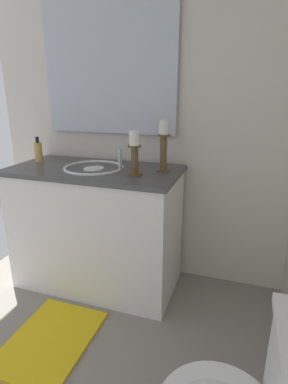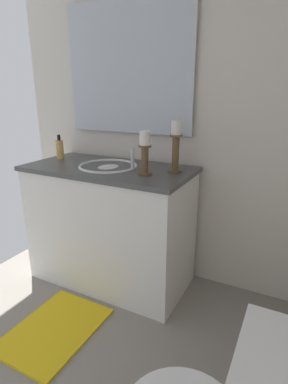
{
  "view_description": "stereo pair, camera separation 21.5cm",
  "coord_description": "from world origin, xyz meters",
  "px_view_note": "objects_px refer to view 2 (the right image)",
  "views": [
    {
      "loc": [
        0.85,
        0.76,
        1.35
      ],
      "look_at": [
        -0.49,
        0.31,
        0.89
      ],
      "focal_mm": 28.75,
      "sensor_mm": 36.0,
      "label": 1
    },
    {
      "loc": [
        0.77,
        0.96,
        1.35
      ],
      "look_at": [
        -0.49,
        0.31,
        0.89
      ],
      "focal_mm": 28.75,
      "sensor_mm": 36.0,
      "label": 2
    }
  ],
  "objects_px": {
    "sink_basin": "(109,172)",
    "candle_holder_tall": "(176,145)",
    "candle_holder_short": "(145,152)",
    "soap_bottle": "(60,149)",
    "bath_mat": "(55,329)",
    "mirror": "(127,68)",
    "vanity_cabinet": "(110,225)"
  },
  "relations": [
    {
      "from": "vanity_cabinet",
      "to": "candle_holder_short",
      "type": "relative_size",
      "value": 4.31
    },
    {
      "from": "mirror",
      "to": "soap_bottle",
      "type": "bearing_deg",
      "value": -64.12
    },
    {
      "from": "soap_bottle",
      "to": "bath_mat",
      "type": "xyz_separation_m",
      "value": [
        0.68,
        0.47,
        -0.93
      ]
    },
    {
      "from": "mirror",
      "to": "candle_holder_tall",
      "type": "xyz_separation_m",
      "value": [
        0.21,
        0.46,
        -0.47
      ]
    },
    {
      "from": "vanity_cabinet",
      "to": "mirror",
      "type": "xyz_separation_m",
      "value": [
        -0.28,
        0.0,
        1.07
      ]
    },
    {
      "from": "candle_holder_short",
      "to": "soap_bottle",
      "type": "height_order",
      "value": "candle_holder_short"
    },
    {
      "from": "mirror",
      "to": "soap_bottle",
      "type": "xyz_separation_m",
      "value": [
        0.23,
        -0.47,
        -0.56
      ]
    },
    {
      "from": "mirror",
      "to": "candle_holder_tall",
      "type": "bearing_deg",
      "value": 65.5
    },
    {
      "from": "soap_bottle",
      "to": "candle_holder_short",
      "type": "bearing_deg",
      "value": 80.91
    },
    {
      "from": "sink_basin",
      "to": "candle_holder_tall",
      "type": "bearing_deg",
      "value": 98.9
    },
    {
      "from": "mirror",
      "to": "vanity_cabinet",
      "type": "bearing_deg",
      "value": -0.01
    },
    {
      "from": "vanity_cabinet",
      "to": "soap_bottle",
      "type": "bearing_deg",
      "value": -96.5
    },
    {
      "from": "candle_holder_tall",
      "to": "bath_mat",
      "type": "xyz_separation_m",
      "value": [
        0.7,
        -0.46,
        -1.03
      ]
    },
    {
      "from": "sink_basin",
      "to": "soap_bottle",
      "type": "xyz_separation_m",
      "value": [
        -0.05,
        -0.47,
        0.11
      ]
    },
    {
      "from": "sink_basin",
      "to": "candle_holder_short",
      "type": "distance_m",
      "value": 0.37
    },
    {
      "from": "mirror",
      "to": "bath_mat",
      "type": "bearing_deg",
      "value": -0.0
    },
    {
      "from": "sink_basin",
      "to": "candle_holder_tall",
      "type": "distance_m",
      "value": 0.51
    },
    {
      "from": "bath_mat",
      "to": "candle_holder_tall",
      "type": "bearing_deg",
      "value": 146.7
    },
    {
      "from": "candle_holder_short",
      "to": "bath_mat",
      "type": "bearing_deg",
      "value": -29.82
    },
    {
      "from": "soap_bottle",
      "to": "bath_mat",
      "type": "height_order",
      "value": "soap_bottle"
    },
    {
      "from": "candle_holder_short",
      "to": "soap_bottle",
      "type": "relative_size",
      "value": 1.49
    },
    {
      "from": "sink_basin",
      "to": "candle_holder_short",
      "type": "height_order",
      "value": "candle_holder_short"
    },
    {
      "from": "candle_holder_tall",
      "to": "soap_bottle",
      "type": "xyz_separation_m",
      "value": [
        0.02,
        -0.92,
        -0.1
      ]
    },
    {
      "from": "candle_holder_short",
      "to": "vanity_cabinet",
      "type": "bearing_deg",
      "value": -102.85
    },
    {
      "from": "mirror",
      "to": "candle_holder_tall",
      "type": "relative_size",
      "value": 3.04
    },
    {
      "from": "vanity_cabinet",
      "to": "candle_holder_short",
      "type": "bearing_deg",
      "value": 77.15
    },
    {
      "from": "vanity_cabinet",
      "to": "candle_holder_short",
      "type": "distance_m",
      "value": 0.66
    },
    {
      "from": "sink_basin",
      "to": "candle_holder_tall",
      "type": "relative_size",
      "value": 1.26
    },
    {
      "from": "candle_holder_tall",
      "to": "soap_bottle",
      "type": "bearing_deg",
      "value": -88.87
    },
    {
      "from": "candle_holder_short",
      "to": "bath_mat",
      "type": "relative_size",
      "value": 0.45
    },
    {
      "from": "soap_bottle",
      "to": "candle_holder_tall",
      "type": "bearing_deg",
      "value": 91.13
    },
    {
      "from": "vanity_cabinet",
      "to": "candle_holder_tall",
      "type": "xyz_separation_m",
      "value": [
        -0.07,
        0.46,
        0.6
      ]
    }
  ]
}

